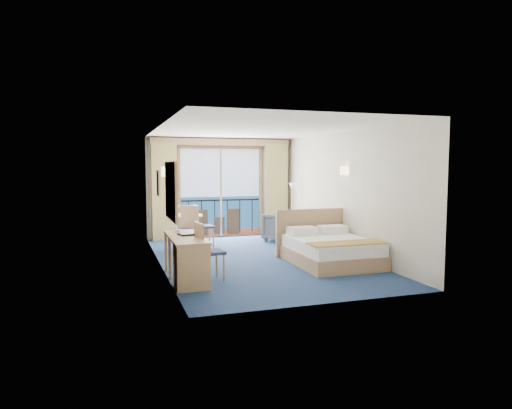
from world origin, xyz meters
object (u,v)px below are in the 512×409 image
at_px(nightstand, 325,238).
at_px(desk_chair, 206,248).
at_px(floor_lamp, 292,196).
at_px(desk, 190,261).
at_px(table_chair_b, 187,226).
at_px(round_table, 185,223).
at_px(armchair, 281,227).
at_px(bed, 330,249).
at_px(table_chair_a, 201,223).

relative_size(nightstand, desk_chair, 0.58).
height_order(floor_lamp, desk, floor_lamp).
distance_m(desk_chair, table_chair_b, 2.65).
bearing_deg(round_table, desk_chair, -93.00).
bearing_deg(floor_lamp, desk, -130.38).
distance_m(armchair, desk_chair, 4.32).
height_order(floor_lamp, table_chair_b, floor_lamp).
bearing_deg(bed, desk, -163.98).
distance_m(floor_lamp, table_chair_a, 2.73).
xyz_separation_m(floor_lamp, round_table, (-2.98, -0.47, -0.54)).
bearing_deg(bed, round_table, 131.60).
distance_m(nightstand, table_chair_b, 3.17).
bearing_deg(round_table, nightstand, -26.97).
xyz_separation_m(desk, round_table, (0.49, 3.62, 0.17)).
distance_m(desk_chair, round_table, 3.32).
bearing_deg(table_chair_a, nightstand, -121.47).
height_order(round_table, table_chair_a, table_chair_a).
height_order(floor_lamp, desk_chair, floor_lamp).
height_order(nightstand, table_chair_b, table_chair_b).
bearing_deg(table_chair_b, armchair, 57.35).
bearing_deg(armchair, nightstand, 61.48).
relative_size(bed, desk_chair, 1.93).
bearing_deg(table_chair_a, floor_lamp, -80.70).
height_order(nightstand, armchair, armchair).
xyz_separation_m(bed, table_chair_b, (-2.52, 2.11, 0.31)).
height_order(desk_chair, round_table, desk_chair).
bearing_deg(floor_lamp, bed, -99.16).
relative_size(desk, round_table, 1.88).
bearing_deg(floor_lamp, round_table, -171.11).
bearing_deg(nightstand, table_chair_b, 164.34).
bearing_deg(round_table, bed, -48.40).
bearing_deg(table_chair_a, desk, 163.03).
xyz_separation_m(desk, table_chair_b, (0.43, 2.95, 0.17)).
relative_size(bed, table_chair_b, 1.83).
xyz_separation_m(nightstand, desk, (-3.47, -2.10, 0.13)).
height_order(bed, desk_chair, bed).
relative_size(bed, floor_lamp, 1.29).
bearing_deg(armchair, floor_lamp, 175.59).
relative_size(floor_lamp, table_chair_b, 1.41).
xyz_separation_m(bed, desk, (-2.95, -0.85, 0.13)).
distance_m(armchair, floor_lamp, 0.98).
height_order(bed, floor_lamp, floor_lamp).
bearing_deg(desk, table_chair_a, 76.19).
height_order(nightstand, round_table, round_table).
height_order(armchair, round_table, round_table).
bearing_deg(nightstand, floor_lamp, 89.92).
distance_m(bed, round_table, 3.72).
relative_size(bed, table_chair_a, 1.90).
height_order(bed, table_chair_b, table_chair_b).
xyz_separation_m(armchair, table_chair_b, (-2.57, -0.73, 0.23)).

